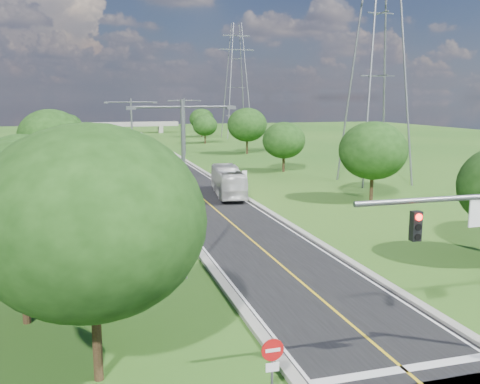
# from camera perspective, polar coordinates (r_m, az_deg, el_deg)

# --- Properties ---
(ground) EXTENTS (260.00, 260.00, 0.00)m
(ground) POSITION_cam_1_polar(r_m,az_deg,el_deg) (78.05, -7.83, 2.52)
(ground) COLOR #1D4A14
(ground) RESTS_ON ground
(road) EXTENTS (8.00, 150.00, 0.06)m
(road) POSITION_cam_1_polar(r_m,az_deg,el_deg) (83.95, -8.43, 3.04)
(road) COLOR black
(road) RESTS_ON ground
(curb_left) EXTENTS (0.50, 150.00, 0.22)m
(curb_left) POSITION_cam_1_polar(r_m,az_deg,el_deg) (83.49, -11.32, 2.97)
(curb_left) COLOR gray
(curb_left) RESTS_ON ground
(curb_right) EXTENTS (0.50, 150.00, 0.22)m
(curb_right) POSITION_cam_1_polar(r_m,az_deg,el_deg) (84.60, -5.57, 3.21)
(curb_right) COLOR gray
(curb_right) RESTS_ON ground
(do_not_enter_left) EXTENTS (0.76, 0.11, 2.50)m
(do_not_enter_left) POSITION_cam_1_polar(r_m,az_deg,el_deg) (18.06, 3.48, -17.38)
(do_not_enter_left) COLOR slate
(do_not_enter_left) RESTS_ON ground
(speed_limit_sign) EXTENTS (0.55, 0.09, 2.40)m
(speed_limit_sign) POSITION_cam_1_polar(r_m,az_deg,el_deg) (57.59, 0.47, 1.56)
(speed_limit_sign) COLOR slate
(speed_limit_sign) RESTS_ON ground
(overpass) EXTENTS (30.00, 3.00, 3.20)m
(overpass) POSITION_cam_1_polar(r_m,az_deg,el_deg) (157.19, -12.13, 7.01)
(overpass) COLOR gray
(overpass) RESTS_ON ground
(streetlight_near_left) EXTENTS (5.90, 0.25, 10.00)m
(streetlight_near_left) POSITION_cam_1_polar(r_m,az_deg,el_deg) (29.34, -6.04, 1.87)
(streetlight_near_left) COLOR slate
(streetlight_near_left) RESTS_ON ground
(streetlight_mid_left) EXTENTS (5.90, 0.25, 10.00)m
(streetlight_mid_left) POSITION_cam_1_polar(r_m,az_deg,el_deg) (61.95, -11.45, 6.00)
(streetlight_mid_left) COLOR slate
(streetlight_mid_left) RESTS_ON ground
(streetlight_far_right) EXTENTS (5.90, 0.25, 10.00)m
(streetlight_far_right) POSITION_cam_1_polar(r_m,az_deg,el_deg) (96.22, -5.92, 7.51)
(streetlight_far_right) COLOR slate
(streetlight_far_right) RESTS_ON ground
(power_tower_near) EXTENTS (9.00, 6.40, 28.00)m
(power_tower_near) POSITION_cam_1_polar(r_m,az_deg,el_deg) (65.66, 14.55, 13.15)
(power_tower_near) COLOR slate
(power_tower_near) RESTS_ON ground
(power_tower_far) EXTENTS (9.00, 6.40, 28.00)m
(power_tower_far) POSITION_cam_1_polar(r_m,az_deg,el_deg) (136.78, -0.38, 11.68)
(power_tower_far) COLOR slate
(power_tower_far) RESTS_ON ground
(tree_la) EXTENTS (7.14, 7.14, 8.30)m
(tree_la) POSITION_cam_1_polar(r_m,az_deg,el_deg) (25.25, -22.51, -1.74)
(tree_la) COLOR black
(tree_la) RESTS_ON ground
(tree_lb) EXTENTS (6.30, 6.30, 7.33)m
(tree_lb) POSITION_cam_1_polar(r_m,az_deg,el_deg) (45.21, -22.28, 2.37)
(tree_lb) COLOR black
(tree_lb) RESTS_ON ground
(tree_lc) EXTENTS (7.56, 7.56, 8.79)m
(tree_lc) POSITION_cam_1_polar(r_m,az_deg,el_deg) (66.88, -19.54, 5.59)
(tree_lc) COLOR black
(tree_lc) RESTS_ON ground
(tree_ld) EXTENTS (6.72, 6.72, 7.82)m
(tree_ld) POSITION_cam_1_polar(r_m,az_deg,el_deg) (90.95, -19.94, 6.20)
(tree_ld) COLOR black
(tree_ld) RESTS_ON ground
(tree_le) EXTENTS (5.88, 5.88, 6.84)m
(tree_le) POSITION_cam_1_polar(r_m,az_deg,el_deg) (114.81, -17.92, 6.68)
(tree_le) COLOR black
(tree_le) RESTS_ON ground
(tree_lf) EXTENTS (7.98, 7.98, 9.28)m
(tree_lf) POSITION_cam_1_polar(r_m,az_deg,el_deg) (19.08, -15.59, -3.05)
(tree_lf) COLOR black
(tree_lf) RESTS_ON ground
(tree_rb) EXTENTS (6.72, 6.72, 7.82)m
(tree_rb) POSITION_cam_1_polar(r_m,az_deg,el_deg) (54.13, 14.01, 4.30)
(tree_rb) COLOR black
(tree_rb) RESTS_ON ground
(tree_rc) EXTENTS (5.88, 5.88, 6.84)m
(tree_rc) POSITION_cam_1_polar(r_m,az_deg,el_deg) (73.61, 4.70, 5.52)
(tree_rc) COLOR black
(tree_rc) RESTS_ON ground
(tree_rd) EXTENTS (7.14, 7.14, 8.30)m
(tree_rd) POSITION_cam_1_polar(r_m,az_deg,el_deg) (96.88, 0.76, 7.18)
(tree_rd) COLOR black
(tree_rd) RESTS_ON ground
(tree_re) EXTENTS (5.46, 5.46, 6.35)m
(tree_re) POSITION_cam_1_polar(r_m,az_deg,el_deg) (119.53, -3.76, 7.10)
(tree_re) COLOR black
(tree_re) RESTS_ON ground
(tree_rf) EXTENTS (6.30, 6.30, 7.33)m
(tree_rf) POSITION_cam_1_polar(r_m,az_deg,el_deg) (139.77, -4.12, 7.78)
(tree_rf) COLOR black
(tree_rf) RESTS_ON ground
(bus_outbound) EXTENTS (3.85, 10.84, 2.95)m
(bus_outbound) POSITION_cam_1_polar(r_m,az_deg,el_deg) (55.35, -1.28, 1.15)
(bus_outbound) COLOR silver
(bus_outbound) RESTS_ON road
(bus_inbound) EXTENTS (4.13, 10.87, 2.95)m
(bus_inbound) POSITION_cam_1_polar(r_m,az_deg,el_deg) (87.32, -9.81, 4.27)
(bus_inbound) COLOR beige
(bus_inbound) RESTS_ON road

